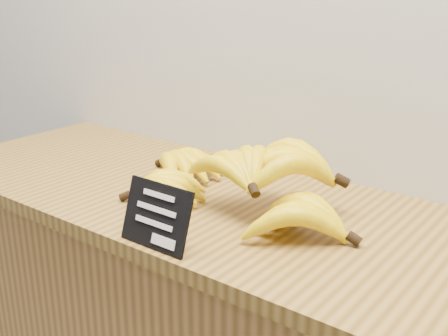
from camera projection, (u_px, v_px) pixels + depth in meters
counter_top at (239, 210)px, 1.15m from camera, size 1.57×0.54×0.03m
chalkboard_sign at (156, 216)px, 0.95m from camera, size 0.14×0.04×0.11m
banana_pile at (237, 180)px, 1.11m from camera, size 0.57×0.34×0.13m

